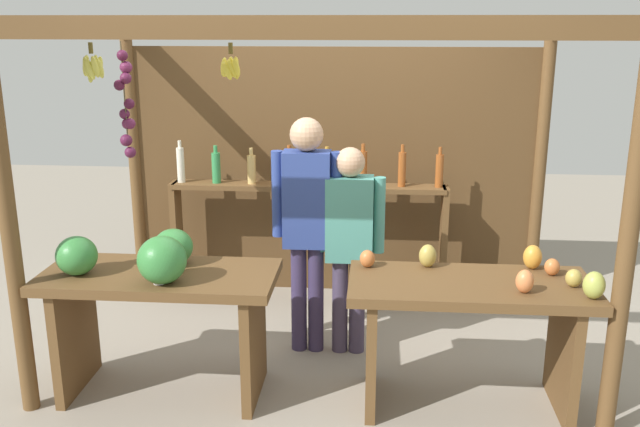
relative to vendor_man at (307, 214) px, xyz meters
The scene contains 7 objects.
ground_plane 1.02m from the vendor_man, 51.34° to the left, with size 12.00×12.00×0.00m, color gray.
market_stall 0.71m from the vendor_man, 82.02° to the left, with size 3.52×2.19×2.31m.
fruit_counter_left 1.14m from the vendor_man, 141.88° to the right, with size 1.43×0.69×1.09m.
fruit_counter_right 1.30m from the vendor_man, 31.90° to the right, with size 1.43×0.64×0.96m.
bottle_shelf_unit 0.93m from the vendor_man, 95.68° to the left, with size 2.26×0.22×1.34m.
vendor_man is the anchor object (origin of this frame).
vendor_woman 0.32m from the vendor_man, ahead, with size 0.48×0.20×1.47m.
Camera 1 is at (0.37, -4.63, 2.28)m, focal length 38.87 mm.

